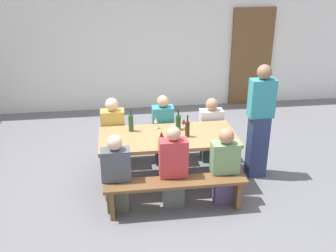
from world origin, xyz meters
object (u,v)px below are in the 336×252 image
object	(u,v)px
bench_far	(162,139)
standing_host	(259,123)
wine_bottle_1	(178,122)
seated_guest_near_1	(173,169)
bench_near	(176,187)
seated_guest_far_0	(113,135)
seated_guest_far_1	(163,132)
seated_guest_far_2	(211,131)
wine_glass_1	(161,135)
seated_guest_near_0	(116,175)
wine_glass_2	(156,121)
wine_glass_0	(184,122)
wine_bottle_2	(131,123)
wooden_door	(251,57)
seated_guest_near_2	(224,167)
tasting_table	(168,140)
wine_bottle_0	(187,129)

from	to	relation	value
bench_far	standing_host	xyz separation A→B (m)	(1.35, -0.71, 0.50)
wine_bottle_1	seated_guest_near_1	size ratio (longest dim) A/B	0.28
bench_near	seated_guest_far_0	size ratio (longest dim) A/B	1.62
seated_guest_near_1	seated_guest_far_1	world-z (taller)	same
seated_guest_far_2	seated_guest_near_1	bearing A→B (deg)	-33.42
wine_bottle_1	seated_guest_far_2	distance (m)	0.80
wine_bottle_1	wine_glass_1	size ratio (longest dim) A/B	1.68
bench_far	wine_glass_1	bearing A→B (deg)	-97.06
seated_guest_near_0	wine_glass_1	bearing A→B (deg)	-62.60
wine_glass_1	wine_glass_2	bearing A→B (deg)	91.86
wine_glass_0	seated_guest_near_0	world-z (taller)	seated_guest_near_0
wine_bottle_2	seated_guest_far_1	distance (m)	0.71
seated_guest_near_0	wooden_door	bearing A→B (deg)	-39.07
bench_near	seated_guest_near_2	bearing A→B (deg)	12.44
bench_near	wine_glass_1	world-z (taller)	wine_glass_1
wine_bottle_1	standing_host	distance (m)	1.19
bench_far	wine_glass_0	xyz separation A→B (m)	(0.27, -0.51, 0.50)
seated_guest_near_2	seated_guest_far_1	bearing A→B (deg)	29.86
wine_bottle_2	wine_glass_0	world-z (taller)	wine_bottle_2
tasting_table	wine_glass_0	distance (m)	0.40
tasting_table	wine_bottle_0	xyz separation A→B (m)	(0.27, -0.06, 0.19)
wine_bottle_0	seated_guest_near_2	bearing A→B (deg)	-51.96
bench_far	wine_bottle_2	bearing A→B (deg)	-135.20
seated_guest_far_1	wine_glass_0	bearing A→B (deg)	36.76
seated_guest_near_1	seated_guest_far_0	xyz separation A→B (m)	(-0.77, 1.18, 0.00)
wine_bottle_0	seated_guest_near_0	bearing A→B (deg)	-152.58
standing_host	bench_near	bearing A→B (deg)	29.79
seated_guest_near_2	wine_bottle_2	bearing A→B (deg)	55.21
wine_bottle_2	seated_guest_near_0	xyz separation A→B (m)	(-0.24, -0.83, -0.37)
tasting_table	wine_glass_0	bearing A→B (deg)	41.16
bench_far	wine_glass_0	bearing A→B (deg)	-62.19
wine_bottle_2	seated_guest_near_2	distance (m)	1.49
bench_near	seated_guest_far_0	xyz separation A→B (m)	(-0.78, 1.33, 0.19)
wine_glass_0	wine_glass_2	xyz separation A→B (m)	(-0.41, 0.05, 0.02)
wine_glass_0	wine_glass_2	world-z (taller)	wine_glass_2
wine_glass_2	standing_host	world-z (taller)	standing_host
bench_near	seated_guest_near_1	size ratio (longest dim) A/B	1.62
wine_glass_0	seated_guest_far_0	bearing A→B (deg)	161.07
wine_bottle_2	standing_host	world-z (taller)	standing_host
tasting_table	wine_glass_1	distance (m)	0.36
wine_bottle_0	standing_host	world-z (taller)	standing_host
bench_far	seated_guest_near_1	world-z (taller)	seated_guest_near_1
tasting_table	seated_guest_far_0	distance (m)	0.98
wooden_door	wine_glass_1	xyz separation A→B (m)	(-2.36, -3.36, -0.16)
bench_far	wine_glass_1	size ratio (longest dim) A/B	9.60
bench_near	wine_bottle_2	xyz separation A→B (m)	(-0.51, 0.98, 0.53)
wine_bottle_2	seated_guest_far_1	bearing A→B (deg)	34.93
wine_bottle_2	seated_guest_near_1	distance (m)	1.02
tasting_table	standing_host	world-z (taller)	standing_host
wooden_door	seated_guest_near_2	world-z (taller)	wooden_door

